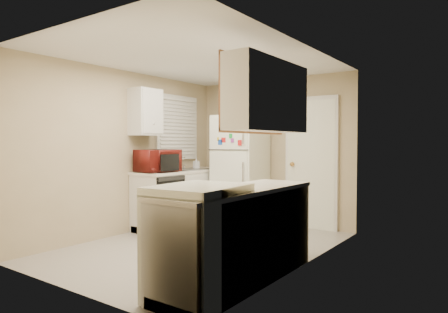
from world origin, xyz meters
The scene contains 19 objects.
floor centered at (0.00, 0.00, 0.00)m, with size 3.80×3.80×0.00m, color beige.
ceiling centered at (0.00, 0.00, 2.40)m, with size 3.80×3.80×0.00m, color white.
wall_left centered at (-1.40, 0.00, 1.20)m, with size 3.80×3.80×0.00m, color tan.
wall_right centered at (1.40, 0.00, 1.20)m, with size 3.80×3.80×0.00m, color tan.
wall_back centered at (0.00, 1.90, 1.20)m, with size 2.80×2.80×0.00m, color tan.
wall_front centered at (0.00, -1.90, 1.20)m, with size 2.80×2.80×0.00m, color tan.
left_counter centered at (-1.10, 0.90, 0.45)m, with size 0.60×1.80×0.90m, color silver.
dishwasher centered at (-0.81, 0.30, 0.49)m, with size 0.03×0.58×0.72m, color black.
sink centered at (-1.10, 1.05, 0.86)m, with size 0.54×0.74×0.16m, color gray.
microwave centered at (-1.08, 0.30, 1.05)m, with size 0.34×0.61×0.41m, color maroon.
soap_bottle centered at (-1.15, 1.29, 1.00)m, with size 0.08×0.09×0.19m, color silver.
window_blinds centered at (-1.36, 1.05, 1.60)m, with size 0.10×0.98×1.08m, color silver.
upper_cabinet_left centered at (-1.25, 0.22, 1.80)m, with size 0.30×0.45×0.70m, color silver.
refrigerator centered at (-0.38, 1.51, 0.89)m, with size 0.74×0.71×1.79m, color white.
cabinet_over_fridge centered at (-0.40, 1.75, 2.00)m, with size 0.70×0.30×0.40m, color silver.
interior_door centered at (0.70, 1.86, 1.02)m, with size 0.86×0.06×2.08m, color white.
right_counter centered at (1.10, -0.80, 0.45)m, with size 0.60×2.00×0.90m, color silver.
stove centered at (1.06, -1.36, 0.49)m, with size 0.66×0.81×0.98m, color white.
upper_cabinet_right centered at (1.25, -0.50, 1.80)m, with size 0.30×1.20×0.70m, color silver.
Camera 1 is at (3.20, -3.99, 1.33)m, focal length 32.00 mm.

